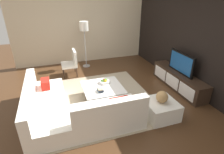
# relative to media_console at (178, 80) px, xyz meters

# --- Properties ---
(ground_plane) EXTENTS (14.00, 14.00, 0.00)m
(ground_plane) POSITION_rel_media_console_xyz_m (0.00, -2.40, -0.25)
(ground_plane) COLOR #4C301C
(feature_wall_back) EXTENTS (6.40, 0.12, 2.80)m
(feature_wall_back) POSITION_rel_media_console_xyz_m (0.00, 0.30, 1.15)
(feature_wall_back) COLOR black
(feature_wall_back) RESTS_ON ground
(side_wall_left) EXTENTS (0.12, 5.20, 2.80)m
(side_wall_left) POSITION_rel_media_console_xyz_m (-3.20, -2.20, 1.15)
(side_wall_left) COLOR beige
(side_wall_left) RESTS_ON ground
(area_rug) EXTENTS (2.98, 2.79, 0.01)m
(area_rug) POSITION_rel_media_console_xyz_m (-0.10, -2.40, -0.24)
(area_rug) COLOR tan
(area_rug) RESTS_ON ground
(media_console) EXTENTS (2.05, 0.45, 0.50)m
(media_console) POSITION_rel_media_console_xyz_m (0.00, 0.00, 0.00)
(media_console) COLOR #332319
(media_console) RESTS_ON ground
(television) EXTENTS (1.00, 0.06, 0.59)m
(television) POSITION_rel_media_console_xyz_m (0.00, 0.00, 0.55)
(television) COLOR black
(television) RESTS_ON media_console
(sectional_couch) EXTENTS (2.27, 2.38, 0.79)m
(sectional_couch) POSITION_rel_media_console_xyz_m (0.50, -3.24, 0.02)
(sectional_couch) COLOR white
(sectional_couch) RESTS_ON ground
(coffee_table) EXTENTS (1.03, 1.01, 0.38)m
(coffee_table) POSITION_rel_media_console_xyz_m (-0.10, -2.30, -0.05)
(coffee_table) COLOR #332319
(coffee_table) RESTS_ON ground
(accent_chair_near) EXTENTS (0.56, 0.50, 0.87)m
(accent_chair_near) POSITION_rel_media_console_xyz_m (-1.93, -2.85, 0.24)
(accent_chair_near) COLOR #332319
(accent_chair_near) RESTS_ON ground
(floor_lamp) EXTENTS (0.31, 0.31, 1.68)m
(floor_lamp) POSITION_rel_media_console_xyz_m (-2.56, -2.25, 1.16)
(floor_lamp) COLOR #A5A5AA
(floor_lamp) RESTS_ON ground
(ottoman) EXTENTS (0.70, 0.70, 0.40)m
(ottoman) POSITION_rel_media_console_xyz_m (1.04, -1.25, -0.05)
(ottoman) COLOR white
(ottoman) RESTS_ON ground
(fruit_bowl) EXTENTS (0.28, 0.28, 0.13)m
(fruit_bowl) POSITION_rel_media_console_xyz_m (-0.28, -2.19, 0.18)
(fruit_bowl) COLOR silver
(fruit_bowl) RESTS_ON coffee_table
(decorative_ball) EXTENTS (0.27, 0.27, 0.27)m
(decorative_ball) POSITION_rel_media_console_xyz_m (1.04, -1.25, 0.28)
(decorative_ball) COLOR #AD8451
(decorative_ball) RESTS_ON ottoman
(book_stack) EXTENTS (0.20, 0.13, 0.08)m
(book_stack) POSITION_rel_media_console_xyz_m (0.12, -2.42, 0.17)
(book_stack) COLOR #2D516B
(book_stack) RESTS_ON coffee_table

